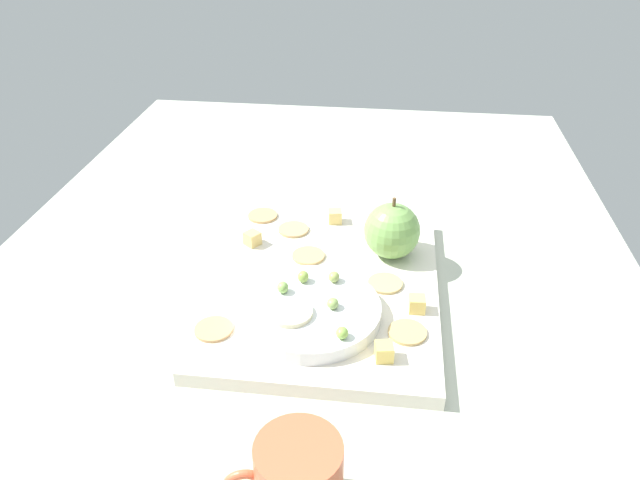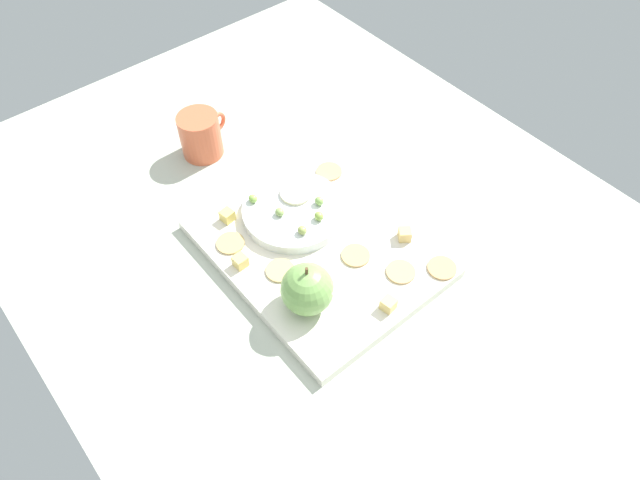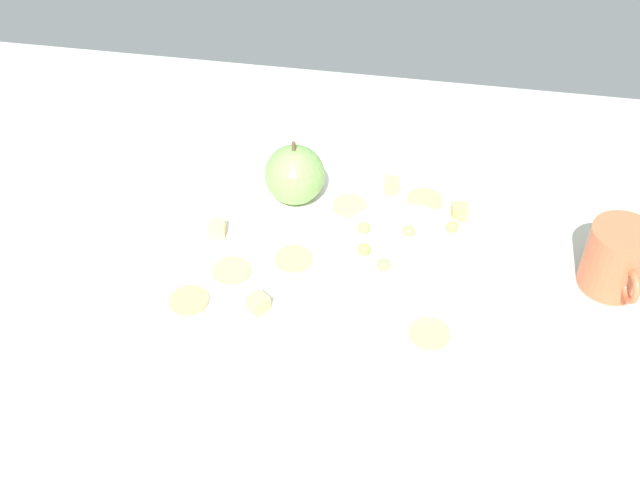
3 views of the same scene
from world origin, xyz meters
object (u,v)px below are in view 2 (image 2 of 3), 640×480
object	(u,v)px
cheese_cube_0	(405,234)
cracker_0	(329,172)
grape_2	(319,216)
grape_3	(280,212)
cracker_1	(442,268)
cracker_2	(355,256)
cracker_4	(280,270)
grape_0	(302,230)
apple_slice_0	(296,193)
cracker_3	(230,243)
serving_dish	(294,211)
apple_whole	(307,289)
cheese_cube_1	(388,304)
grape_1	(253,199)
cheese_cube_2	(240,261)
cheese_cube_3	(227,216)
cracker_5	(401,272)
platter	(317,248)
grape_4	(319,201)
cup	(201,135)

from	to	relation	value
cheese_cube_0	cracker_0	bearing A→B (deg)	-1.29
grape_2	grape_3	distance (cm)	6.60
cracker_1	cracker_2	world-z (taller)	same
cracker_4	grape_2	xyz separation A→B (cm)	(3.19, -10.60, 2.44)
grape_0	apple_slice_0	distance (cm)	8.76
grape_2	grape_0	bearing A→B (deg)	97.82
apple_slice_0	cracker_3	bearing A→B (deg)	91.78
serving_dish	apple_whole	world-z (taller)	apple_whole
cheese_cube_0	grape_3	distance (cm)	20.99
cheese_cube_1	cracker_3	bearing A→B (deg)	23.95
cheese_cube_0	grape_1	distance (cm)	26.15
cheese_cube_2	cracker_1	bearing A→B (deg)	-131.11
cheese_cube_3	apple_slice_0	bearing A→B (deg)	-110.01
cracker_2	grape_3	xyz separation A→B (cm)	(13.56, 4.70, 2.34)
serving_dish	cracker_5	xyz separation A→B (cm)	(-20.38, -5.45, -0.74)
cracker_1	cracker_2	size ratio (longest dim) A/B	1.00
cheese_cube_2	cheese_cube_3	bearing A→B (deg)	-22.39
platter	grape_0	size ratio (longest dim) A/B	23.62
cheese_cube_1	cheese_cube_3	bearing A→B (deg)	16.01
cracker_1	grape_1	size ratio (longest dim) A/B	2.88
platter	cheese_cube_3	distance (cm)	16.19
cracker_0	cheese_cube_0	bearing A→B (deg)	178.71
apple_whole	cracker_4	size ratio (longest dim) A/B	1.71
platter	grape_2	world-z (taller)	grape_2
serving_dish	cheese_cube_0	bearing A→B (deg)	-145.48
cracker_5	apple_whole	bearing A→B (deg)	71.90
cheese_cube_3	grape_4	xyz separation A→B (cm)	(-8.50, -13.09, 1.63)
cheese_cube_1	cup	distance (cm)	48.93
serving_dish	cracker_5	world-z (taller)	serving_dish
grape_0	cup	world-z (taller)	cup
cracker_3	cheese_cube_1	bearing A→B (deg)	-156.05
cracker_4	grape_1	size ratio (longest dim) A/B	2.88
cheese_cube_2	apple_slice_0	distance (cm)	16.26
grape_3	cheese_cube_1	bearing A→B (deg)	-174.92
cracker_5	apple_slice_0	size ratio (longest dim) A/B	0.86
platter	grape_1	xyz separation A→B (cm)	(12.96, 3.30, 3.55)
cheese_cube_2	cracker_4	distance (cm)	6.52
grape_1	cracker_2	bearing A→B (deg)	-161.47
cracker_3	cracker_5	size ratio (longest dim) A/B	1.00
cheese_cube_0	cracker_2	bearing A→B (deg)	75.13
serving_dish	cracker_3	bearing A→B (deg)	82.12
grape_1	grape_3	bearing A→B (deg)	-162.96
cracker_0	cup	size ratio (longest dim) A/B	0.43
cracker_2	grape_1	world-z (taller)	grape_1
cracker_2	platter	bearing A→B (deg)	27.09
cracker_0	cracker_5	size ratio (longest dim) A/B	1.00
apple_slice_0	cracker_5	bearing A→B (deg)	-172.04
apple_whole	cracker_3	xyz separation A→B (cm)	(17.14, 2.43, -3.79)
grape_4	cheese_cube_3	bearing A→B (deg)	57.02
cheese_cube_3	cracker_3	bearing A→B (deg)	150.18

